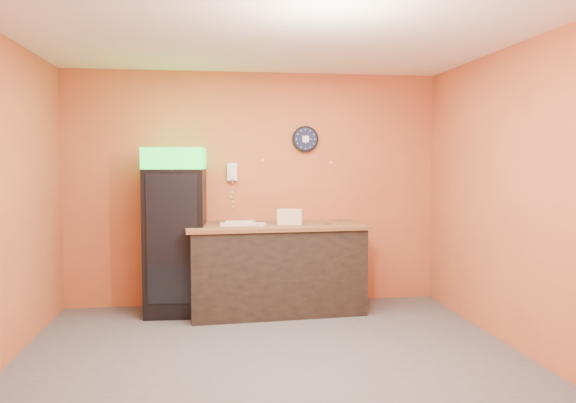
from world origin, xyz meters
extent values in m
plane|color=#47474C|center=(0.00, 0.00, 0.00)|extent=(4.50, 4.50, 0.00)
cube|color=#C86938|center=(0.00, 2.00, 1.40)|extent=(4.50, 0.02, 2.80)
cube|color=#C86938|center=(2.25, 0.00, 1.40)|extent=(0.02, 4.00, 2.80)
cube|color=white|center=(0.00, 0.00, 2.80)|extent=(4.50, 4.00, 0.02)
cube|color=black|center=(-0.92, 1.65, 0.82)|extent=(0.69, 0.69, 1.65)
cube|color=#1AE135|center=(-0.92, 1.65, 1.76)|extent=(0.69, 0.69, 0.24)
cube|color=black|center=(-0.91, 1.32, 0.89)|extent=(0.55, 0.05, 1.41)
cube|color=black|center=(0.20, 1.57, 0.49)|extent=(2.00, 1.00, 0.97)
cylinder|color=black|center=(0.62, 1.98, 2.00)|extent=(0.32, 0.05, 0.32)
cylinder|color=#0F1433|center=(0.62, 1.95, 2.00)|extent=(0.27, 0.01, 0.27)
cube|color=white|center=(0.62, 1.94, 2.00)|extent=(0.08, 0.00, 0.08)
cube|color=white|center=(-0.27, 1.96, 1.61)|extent=(0.12, 0.07, 0.21)
cube|color=white|center=(-0.27, 1.91, 1.61)|extent=(0.05, 0.04, 0.17)
cube|color=brown|center=(0.20, 1.57, 0.99)|extent=(2.09, 1.05, 0.04)
cube|color=beige|center=(0.36, 1.49, 1.04)|extent=(0.30, 0.17, 0.06)
cube|color=beige|center=(0.36, 1.49, 1.10)|extent=(0.30, 0.17, 0.06)
cube|color=beige|center=(0.36, 1.49, 1.16)|extent=(0.30, 0.17, 0.06)
cube|color=silver|center=(-0.30, 1.42, 1.03)|extent=(0.26, 0.11, 0.04)
cube|color=silver|center=(-0.05, 1.42, 1.03)|extent=(0.26, 0.17, 0.04)
cube|color=silver|center=(-0.21, 1.56, 1.03)|extent=(0.30, 0.12, 0.04)
cylinder|color=silver|center=(-0.05, 1.56, 1.04)|extent=(0.06, 0.06, 0.06)
camera|label=1|loc=(-0.51, -4.80, 1.72)|focal=35.00mm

